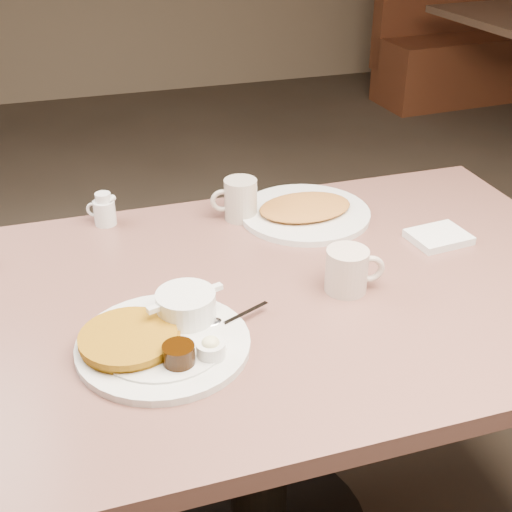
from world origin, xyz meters
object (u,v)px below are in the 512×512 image
object	(u,v)px
creamer_right	(104,210)
booth_back_right	(468,42)
main_plate	(163,334)
diner_table	(259,357)
hash_plate	(305,211)
coffee_mug_near	(348,270)
coffee_mug_far	(239,199)

from	to	relation	value
creamer_right	booth_back_right	bearing A→B (deg)	44.18
main_plate	booth_back_right	bearing A→B (deg)	49.53
diner_table	hash_plate	bearing A→B (deg)	53.86
coffee_mug_near	main_plate	bearing A→B (deg)	-170.02
hash_plate	creamer_right	bearing A→B (deg)	167.45
creamer_right	hash_plate	size ratio (longest dim) A/B	0.24
diner_table	creamer_right	world-z (taller)	creamer_right
hash_plate	booth_back_right	world-z (taller)	booth_back_right
diner_table	coffee_mug_near	world-z (taller)	coffee_mug_near
coffee_mug_far	booth_back_right	distance (m)	3.74
creamer_right	hash_plate	bearing A→B (deg)	-12.55
coffee_mug_near	booth_back_right	bearing A→B (deg)	53.17
coffee_mug_far	main_plate	bearing A→B (deg)	-121.54
coffee_mug_far	creamer_right	distance (m)	0.32
diner_table	creamer_right	size ratio (longest dim) A/B	18.75
diner_table	main_plate	world-z (taller)	main_plate
main_plate	booth_back_right	size ratio (longest dim) A/B	0.27
diner_table	coffee_mug_near	xyz separation A→B (m)	(0.17, -0.05, 0.22)
diner_table	booth_back_right	size ratio (longest dim) A/B	1.00
coffee_mug_near	coffee_mug_far	bearing A→B (deg)	107.42
hash_plate	booth_back_right	size ratio (longest dim) A/B	0.23
hash_plate	booth_back_right	bearing A→B (deg)	50.50
coffee_mug_near	hash_plate	xyz separation A→B (m)	(0.04, 0.33, -0.03)
hash_plate	coffee_mug_far	bearing A→B (deg)	166.38
diner_table	creamer_right	xyz separation A→B (m)	(-0.26, 0.39, 0.21)
diner_table	booth_back_right	xyz separation A→B (m)	(2.53, 3.10, -0.17)
main_plate	creamer_right	bearing A→B (deg)	94.98
coffee_mug_far	hash_plate	distance (m)	0.16
main_plate	coffee_mug_far	bearing A→B (deg)	58.46
diner_table	booth_back_right	distance (m)	4.01
coffee_mug_far	booth_back_right	bearing A→B (deg)	48.29
coffee_mug_near	coffee_mug_far	distance (m)	0.39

